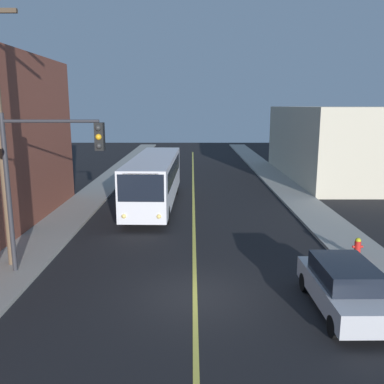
% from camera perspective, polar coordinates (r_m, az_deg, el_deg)
% --- Properties ---
extents(ground_plane, '(120.00, 120.00, 0.00)m').
position_cam_1_polar(ground_plane, '(14.70, 0.15, -14.03)').
color(ground_plane, black).
extents(sidewalk_left, '(2.50, 90.00, 0.15)m').
position_cam_1_polar(sidewalk_left, '(25.12, -16.83, -3.32)').
color(sidewalk_left, gray).
rests_on(sidewalk_left, ground).
extents(sidewalk_right, '(2.50, 90.00, 0.15)m').
position_cam_1_polar(sidewalk_right, '(25.17, 16.74, -3.28)').
color(sidewalk_right, gray).
rests_on(sidewalk_right, ground).
extents(lane_stripe_center, '(0.16, 60.00, 0.01)m').
position_cam_1_polar(lane_stripe_center, '(28.95, -0.07, -0.98)').
color(lane_stripe_center, '#D8CC4C').
rests_on(lane_stripe_center, ground).
extents(building_right_warehouse, '(12.00, 18.09, 6.30)m').
position_cam_1_polar(building_right_warehouse, '(40.11, 21.20, 6.34)').
color(building_right_warehouse, beige).
rests_on(building_right_warehouse, ground).
extents(city_bus, '(2.86, 12.21, 3.20)m').
position_cam_1_polar(city_bus, '(26.83, -5.43, 1.90)').
color(city_bus, silver).
rests_on(city_bus, ground).
extents(parked_car_silver, '(1.85, 4.42, 1.62)m').
position_cam_1_polar(parked_car_silver, '(14.17, 19.89, -12.06)').
color(parked_car_silver, '#B7B7BC').
rests_on(parked_car_silver, ground).
extents(traffic_signal_left_corner, '(3.75, 0.48, 6.00)m').
position_cam_1_polar(traffic_signal_left_corner, '(16.15, -19.50, 3.65)').
color(traffic_signal_left_corner, '#2D2D33').
rests_on(traffic_signal_left_corner, sidewalk_left).
extents(fire_hydrant, '(0.44, 0.26, 0.84)m').
position_cam_1_polar(fire_hydrant, '(18.88, 21.51, -7.01)').
color(fire_hydrant, red).
rests_on(fire_hydrant, sidewalk_right).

